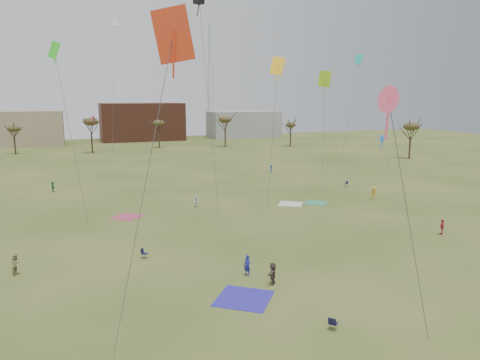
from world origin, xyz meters
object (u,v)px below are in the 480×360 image
object	(u,v)px
flyer_near_right	(247,265)
camp_chair_right	(346,185)
spectator_fore_a	(442,227)
camp_chair_left	(144,255)
camp_chair_center	(333,326)
radio_tower	(210,82)

from	to	relation	value
flyer_near_right	camp_chair_right	distance (m)	39.87
flyer_near_right	camp_chair_right	size ratio (longest dim) A/B	1.97
flyer_near_right	camp_chair_right	bearing A→B (deg)	104.10
spectator_fore_a	camp_chair_left	size ratio (longest dim) A/B	1.87
camp_chair_left	camp_chair_center	world-z (taller)	same
camp_chair_left	flyer_near_right	bearing A→B (deg)	-98.77
camp_chair_left	camp_chair_right	distance (m)	41.13
radio_tower	camp_chair_center	bearing A→B (deg)	-103.29
camp_chair_right	radio_tower	size ratio (longest dim) A/B	0.02
camp_chair_left	camp_chair_right	bearing A→B (deg)	-23.04
flyer_near_right	radio_tower	xyz separation A→B (m)	(33.70, 124.84, 18.35)
flyer_near_right	camp_chair_center	bearing A→B (deg)	-20.91
camp_chair_center	camp_chair_right	xyz separation A→B (m)	(25.86, 38.43, 0.00)
flyer_near_right	spectator_fore_a	world-z (taller)	flyer_near_right
radio_tower	camp_chair_right	bearing A→B (deg)	-93.54
flyer_near_right	camp_chair_right	world-z (taller)	flyer_near_right
camp_chair_left	camp_chair_center	distance (m)	18.93
camp_chair_center	radio_tower	distance (m)	139.64
radio_tower	spectator_fore_a	bearing A→B (deg)	-95.07
flyer_near_right	camp_chair_left	size ratio (longest dim) A/B	1.97
flyer_near_right	camp_chair_left	bearing A→B (deg)	-165.54
camp_chair_left	radio_tower	bearing A→B (deg)	15.88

